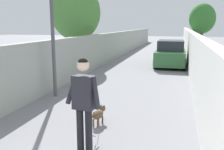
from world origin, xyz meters
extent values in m
plane|color=gray|center=(14.00, 0.00, 0.00)|extent=(80.00, 80.00, 0.00)
cube|color=#999E93|center=(12.00, 2.67, 0.95)|extent=(48.00, 0.30, 1.91)
cube|color=silver|center=(12.00, -2.67, 1.03)|extent=(48.00, 0.30, 2.06)
cylinder|color=#473523|center=(13.00, 4.16, 1.14)|extent=(0.21, 0.21, 2.29)
ellipsoid|color=#4C843D|center=(13.00, 4.16, 3.19)|extent=(3.00, 3.00, 3.37)
cylinder|color=#473523|center=(19.00, -3.58, 1.17)|extent=(0.26, 0.26, 2.34)
ellipsoid|color=#387A33|center=(19.00, -3.58, 2.92)|extent=(1.94, 1.94, 2.26)
cylinder|color=#4C4C51|center=(6.17, 2.12, 2.01)|extent=(0.12, 0.12, 4.02)
cylinder|color=beige|center=(2.79, -0.37, 0.03)|extent=(0.06, 0.04, 0.06)
cylinder|color=black|center=(2.51, -0.31, 0.53)|extent=(0.15, 0.15, 0.89)
cylinder|color=black|center=(2.49, -0.49, 0.53)|extent=(0.15, 0.15, 0.89)
cube|color=#26262D|center=(2.50, -0.40, 1.28)|extent=(0.27, 0.41, 0.61)
cylinder|color=#26262D|center=(2.53, -0.16, 1.31)|extent=(0.13, 0.29, 0.58)
cylinder|color=#26262D|center=(2.46, -0.64, 1.30)|extent=(0.12, 0.19, 0.59)
sphere|color=beige|center=(2.50, -0.40, 1.77)|extent=(0.22, 0.22, 0.22)
sphere|color=black|center=(2.50, -0.40, 1.80)|extent=(0.19, 0.19, 0.19)
ellipsoid|color=brown|center=(4.10, -0.13, 0.27)|extent=(0.45, 0.28, 0.22)
sphere|color=brown|center=(4.37, -0.17, 0.34)|extent=(0.15, 0.15, 0.15)
cone|color=black|center=(4.37, -0.13, 0.42)|extent=(0.06, 0.06, 0.06)
cone|color=black|center=(4.36, -0.21, 0.42)|extent=(0.06, 0.06, 0.06)
cylinder|color=brown|center=(4.24, -0.09, 0.09)|extent=(0.04, 0.04, 0.18)
cylinder|color=brown|center=(4.22, -0.21, 0.09)|extent=(0.04, 0.04, 0.18)
cylinder|color=brown|center=(3.98, -0.05, 0.09)|extent=(0.04, 0.04, 0.18)
cylinder|color=brown|center=(3.96, -0.17, 0.09)|extent=(0.04, 0.04, 0.18)
cylinder|color=brown|center=(3.84, -0.09, 0.35)|extent=(0.14, 0.05, 0.13)
cylinder|color=black|center=(3.30, -0.27, 0.73)|extent=(1.61, 0.28, 0.66)
cube|color=#336B38|center=(14.03, -1.52, 0.56)|extent=(3.83, 1.70, 0.80)
cube|color=#262B33|center=(14.03, -1.52, 1.24)|extent=(1.99, 1.50, 0.60)
cylinder|color=black|center=(15.22, -0.73, 0.32)|extent=(0.64, 0.22, 0.64)
cylinder|color=black|center=(15.22, -2.31, 0.32)|extent=(0.64, 0.22, 0.64)
cylinder|color=black|center=(12.84, -0.73, 0.32)|extent=(0.64, 0.22, 0.64)
cylinder|color=black|center=(12.84, -2.31, 0.32)|extent=(0.64, 0.22, 0.64)
camera|label=1|loc=(-1.53, -2.00, 2.46)|focal=40.29mm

